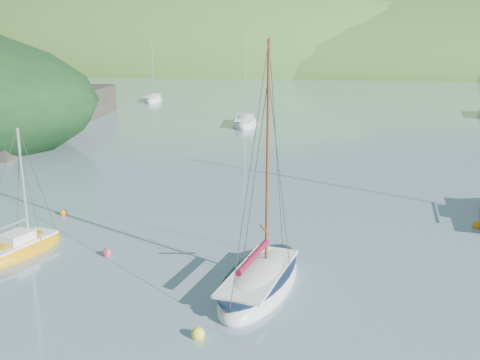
% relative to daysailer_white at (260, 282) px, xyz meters
% --- Properties ---
extents(ground, '(700.00, 700.00, 0.00)m').
position_rel_daysailer_white_xyz_m(ground, '(-2.33, -1.08, -0.23)').
color(ground, gray).
rests_on(ground, ground).
extents(shoreline_hills, '(690.00, 135.00, 56.00)m').
position_rel_daysailer_white_xyz_m(shoreline_hills, '(-11.99, 171.34, -0.23)').
color(shoreline_hills, '#3A712B').
rests_on(shoreline_hills, ground).
extents(daysailer_white, '(3.41, 6.93, 10.20)m').
position_rel_daysailer_white_xyz_m(daysailer_white, '(0.00, 0.00, 0.00)').
color(daysailer_white, white).
rests_on(daysailer_white, ground).
extents(sailboat_yellow, '(2.91, 5.01, 6.24)m').
position_rel_daysailer_white_xyz_m(sailboat_yellow, '(-11.35, 1.21, -0.06)').
color(sailboat_yellow, orange).
rests_on(sailboat_yellow, ground).
extents(distant_sloop_a, '(4.01, 8.15, 11.14)m').
position_rel_daysailer_white_xyz_m(distant_sloop_a, '(-8.77, 40.49, -0.04)').
color(distant_sloop_a, white).
rests_on(distant_sloop_a, ground).
extents(distant_sloop_c, '(4.24, 7.85, 10.63)m').
position_rel_daysailer_white_xyz_m(distant_sloop_c, '(-28.06, 62.01, -0.05)').
color(distant_sloop_c, white).
rests_on(distant_sloop_c, ground).
extents(mooring_buoys, '(23.55, 13.65, 0.48)m').
position_rel_daysailer_white_xyz_m(mooring_buoys, '(0.69, 3.09, -0.11)').
color(mooring_buoys, '#FFFC33').
rests_on(mooring_buoys, ground).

